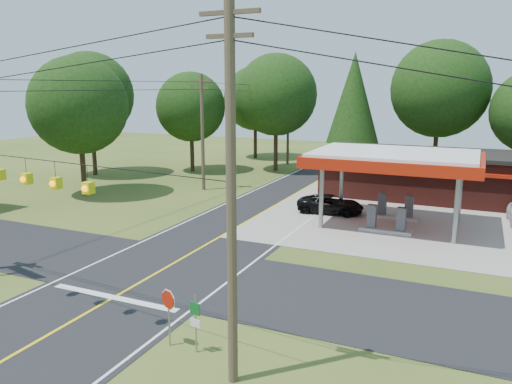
% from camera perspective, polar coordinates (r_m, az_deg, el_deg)
% --- Properties ---
extents(ground, '(120.00, 120.00, 0.00)m').
position_cam_1_polar(ground, '(25.51, -10.72, -8.79)').
color(ground, '#3B511C').
rests_on(ground, ground).
extents(main_highway, '(8.00, 120.00, 0.02)m').
position_cam_1_polar(main_highway, '(25.51, -10.72, -8.77)').
color(main_highway, black).
rests_on(main_highway, ground).
extents(cross_road, '(70.00, 7.00, 0.02)m').
position_cam_1_polar(cross_road, '(25.51, -10.72, -8.76)').
color(cross_road, black).
rests_on(cross_road, ground).
extents(lane_center_yellow, '(0.15, 110.00, 0.00)m').
position_cam_1_polar(lane_center_yellow, '(25.50, -10.72, -8.74)').
color(lane_center_yellow, yellow).
rests_on(lane_center_yellow, main_highway).
extents(gas_canopy, '(10.60, 7.40, 4.88)m').
position_cam_1_polar(gas_canopy, '(33.14, 15.50, 3.42)').
color(gas_canopy, gray).
rests_on(gas_canopy, ground).
extents(convenience_store, '(16.40, 7.55, 3.80)m').
position_cam_1_polar(convenience_store, '(43.18, 18.70, 1.99)').
color(convenience_store, '#521D17').
rests_on(convenience_store, ground).
extents(utility_pole_near_right, '(1.80, 0.30, 11.50)m').
position_cam_1_polar(utility_pole_near_right, '(14.30, -2.85, -0.19)').
color(utility_pole_near_right, '#473828').
rests_on(utility_pole_near_right, ground).
extents(utility_pole_far_left, '(1.80, 0.30, 10.00)m').
position_cam_1_polar(utility_pole_far_left, '(43.52, -6.14, 6.99)').
color(utility_pole_far_left, '#473828').
rests_on(utility_pole_far_left, ground).
extents(utility_pole_north, '(0.30, 0.30, 9.50)m').
position_cam_1_polar(utility_pole_north, '(58.28, 3.68, 7.86)').
color(utility_pole_north, '#473828').
rests_on(utility_pole_north, ground).
extents(overhead_beacons, '(17.04, 2.04, 1.03)m').
position_cam_1_polar(overhead_beacons, '(20.23, -23.51, 3.16)').
color(overhead_beacons, black).
rests_on(overhead_beacons, ground).
extents(treeline_backdrop, '(70.27, 51.59, 13.30)m').
position_cam_1_polar(treeline_backdrop, '(45.39, 7.57, 10.06)').
color(treeline_backdrop, '#332316').
rests_on(treeline_backdrop, ground).
extents(suv_car, '(5.03, 5.03, 1.30)m').
position_cam_1_polar(suv_car, '(36.18, 8.51, -1.40)').
color(suv_car, black).
rests_on(suv_car, ground).
extents(octagonal_stop_sign, '(0.72, 0.29, 2.12)m').
position_cam_1_polar(octagonal_stop_sign, '(17.97, -9.99, -12.53)').
color(octagonal_stop_sign, gray).
rests_on(octagonal_stop_sign, ground).
extents(route_sign_post, '(0.43, 0.12, 2.11)m').
position_cam_1_polar(route_sign_post, '(17.56, -6.95, -14.17)').
color(route_sign_post, gray).
rests_on(route_sign_post, ground).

